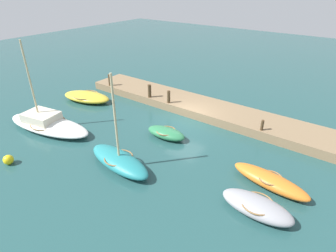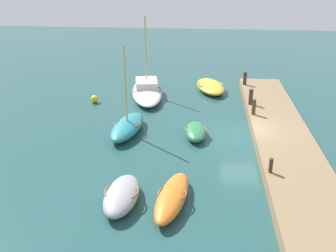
{
  "view_description": "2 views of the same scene",
  "coord_description": "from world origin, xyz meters",
  "px_view_note": "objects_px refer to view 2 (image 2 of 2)",
  "views": [
    {
      "loc": [
        -9.71,
        15.42,
        9.37
      ],
      "look_at": [
        -0.26,
        2.67,
        0.81
      ],
      "focal_mm": 29.45,
      "sensor_mm": 36.0,
      "label": 1
    },
    {
      "loc": [
        -21.25,
        2.39,
        9.49
      ],
      "look_at": [
        -0.29,
        4.48,
        0.65
      ],
      "focal_mm": 41.17,
      "sensor_mm": 36.0,
      "label": 2
    }
  ],
  "objects_px": {
    "rowboat_orange": "(172,197)",
    "marker_buoy": "(95,99)",
    "rowboat_teal": "(128,126)",
    "mooring_post_east": "(245,78)",
    "mooring_post_mid_west": "(254,107)",
    "motorboat_yellow": "(210,86)",
    "rowboat_grey": "(122,195)",
    "mooring_post_mid_east": "(251,97)",
    "mooring_post_west": "(271,165)",
    "dinghy_green": "(196,131)",
    "sailboat_white": "(147,90)"
  },
  "relations": [
    {
      "from": "rowboat_teal",
      "to": "sailboat_white",
      "type": "bearing_deg",
      "value": 5.62
    },
    {
      "from": "dinghy_green",
      "to": "marker_buoy",
      "type": "height_order",
      "value": "dinghy_green"
    },
    {
      "from": "dinghy_green",
      "to": "mooring_post_east",
      "type": "bearing_deg",
      "value": -25.15
    },
    {
      "from": "dinghy_green",
      "to": "rowboat_orange",
      "type": "relative_size",
      "value": 0.68
    },
    {
      "from": "dinghy_green",
      "to": "marker_buoy",
      "type": "bearing_deg",
      "value": 51.19
    },
    {
      "from": "rowboat_teal",
      "to": "mooring_post_mid_west",
      "type": "relative_size",
      "value": 5.45
    },
    {
      "from": "rowboat_grey",
      "to": "mooring_post_west",
      "type": "height_order",
      "value": "mooring_post_west"
    },
    {
      "from": "dinghy_green",
      "to": "motorboat_yellow",
      "type": "xyz_separation_m",
      "value": [
        9.22,
        -0.9,
        0.03
      ]
    },
    {
      "from": "rowboat_orange",
      "to": "mooring_post_west",
      "type": "distance_m",
      "value": 4.87
    },
    {
      "from": "mooring_post_west",
      "to": "dinghy_green",
      "type": "bearing_deg",
      "value": 35.41
    },
    {
      "from": "rowboat_orange",
      "to": "dinghy_green",
      "type": "bearing_deg",
      "value": 2.07
    },
    {
      "from": "sailboat_white",
      "to": "motorboat_yellow",
      "type": "bearing_deg",
      "value": -79.12
    },
    {
      "from": "marker_buoy",
      "to": "mooring_post_mid_west",
      "type": "bearing_deg",
      "value": -104.8
    },
    {
      "from": "mooring_post_mid_west",
      "to": "marker_buoy",
      "type": "xyz_separation_m",
      "value": [
        2.98,
        11.29,
        -0.85
      ]
    },
    {
      "from": "mooring_post_mid_east",
      "to": "dinghy_green",
      "type": "bearing_deg",
      "value": 140.69
    },
    {
      "from": "rowboat_orange",
      "to": "marker_buoy",
      "type": "relative_size",
      "value": 7.37
    },
    {
      "from": "rowboat_teal",
      "to": "mooring_post_east",
      "type": "relative_size",
      "value": 5.27
    },
    {
      "from": "sailboat_white",
      "to": "mooring_post_west",
      "type": "bearing_deg",
      "value": -158.95
    },
    {
      "from": "motorboat_yellow",
      "to": "marker_buoy",
      "type": "relative_size",
      "value": 8.34
    },
    {
      "from": "rowboat_teal",
      "to": "motorboat_yellow",
      "type": "xyz_separation_m",
      "value": [
        9.07,
        -5.04,
        -0.07
      ]
    },
    {
      "from": "mooring_post_east",
      "to": "rowboat_teal",
      "type": "bearing_deg",
      "value": 139.19
    },
    {
      "from": "rowboat_orange",
      "to": "motorboat_yellow",
      "type": "bearing_deg",
      "value": 2.39
    },
    {
      "from": "rowboat_grey",
      "to": "mooring_post_east",
      "type": "xyz_separation_m",
      "value": [
        16.38,
        -6.53,
        0.76
      ]
    },
    {
      "from": "rowboat_teal",
      "to": "marker_buoy",
      "type": "bearing_deg",
      "value": 40.45
    },
    {
      "from": "rowboat_orange",
      "to": "rowboat_grey",
      "type": "xyz_separation_m",
      "value": [
        -0.13,
        2.16,
        0.03
      ]
    },
    {
      "from": "motorboat_yellow",
      "to": "rowboat_grey",
      "type": "bearing_deg",
      "value": 153.45
    },
    {
      "from": "rowboat_orange",
      "to": "rowboat_grey",
      "type": "relative_size",
      "value": 1.27
    },
    {
      "from": "sailboat_white",
      "to": "rowboat_teal",
      "type": "bearing_deg",
      "value": 168.4
    },
    {
      "from": "rowboat_teal",
      "to": "mooring_post_east",
      "type": "bearing_deg",
      "value": -34.28
    },
    {
      "from": "mooring_post_mid_east",
      "to": "mooring_post_east",
      "type": "bearing_deg",
      "value": 0.0
    },
    {
      "from": "sailboat_white",
      "to": "mooring_post_west",
      "type": "xyz_separation_m",
      "value": [
        -12.33,
        -7.63,
        0.5
      ]
    },
    {
      "from": "mooring_post_mid_west",
      "to": "marker_buoy",
      "type": "distance_m",
      "value": 11.7
    },
    {
      "from": "mooring_post_mid_east",
      "to": "rowboat_orange",
      "type": "bearing_deg",
      "value": 159.25
    },
    {
      "from": "rowboat_teal",
      "to": "marker_buoy",
      "type": "distance_m",
      "value": 6.35
    },
    {
      "from": "mooring_post_east",
      "to": "rowboat_grey",
      "type": "bearing_deg",
      "value": 158.27
    },
    {
      "from": "rowboat_grey",
      "to": "mooring_post_west",
      "type": "bearing_deg",
      "value": -70.88
    },
    {
      "from": "rowboat_grey",
      "to": "mooring_post_east",
      "type": "distance_m",
      "value": 17.65
    },
    {
      "from": "rowboat_grey",
      "to": "mooring_post_mid_west",
      "type": "height_order",
      "value": "mooring_post_mid_west"
    },
    {
      "from": "dinghy_green",
      "to": "rowboat_grey",
      "type": "distance_m",
      "value": 7.83
    },
    {
      "from": "mooring_post_mid_east",
      "to": "mooring_post_east",
      "type": "distance_m",
      "value": 4.72
    },
    {
      "from": "rowboat_teal",
      "to": "rowboat_orange",
      "type": "height_order",
      "value": "rowboat_teal"
    },
    {
      "from": "rowboat_orange",
      "to": "motorboat_yellow",
      "type": "xyz_separation_m",
      "value": [
        16.35,
        -1.67,
        0.02
      ]
    },
    {
      "from": "motorboat_yellow",
      "to": "marker_buoy",
      "type": "height_order",
      "value": "motorboat_yellow"
    },
    {
      "from": "marker_buoy",
      "to": "mooring_post_east",
      "type": "bearing_deg",
      "value": -71.85
    },
    {
      "from": "sailboat_white",
      "to": "marker_buoy",
      "type": "height_order",
      "value": "sailboat_white"
    },
    {
      "from": "motorboat_yellow",
      "to": "rowboat_grey",
      "type": "distance_m",
      "value": 16.92
    },
    {
      "from": "motorboat_yellow",
      "to": "mooring_post_mid_west",
      "type": "xyz_separation_m",
      "value": [
        -6.78,
        -2.7,
        0.76
      ]
    },
    {
      "from": "sailboat_white",
      "to": "motorboat_yellow",
      "type": "xyz_separation_m",
      "value": [
        1.95,
        -4.93,
        -0.11
      ]
    },
    {
      "from": "mooring_post_mid_east",
      "to": "mooring_post_mid_west",
      "type": "bearing_deg",
      "value": 180.0
    },
    {
      "from": "dinghy_green",
      "to": "rowboat_orange",
      "type": "bearing_deg",
      "value": 170.25
    }
  ]
}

